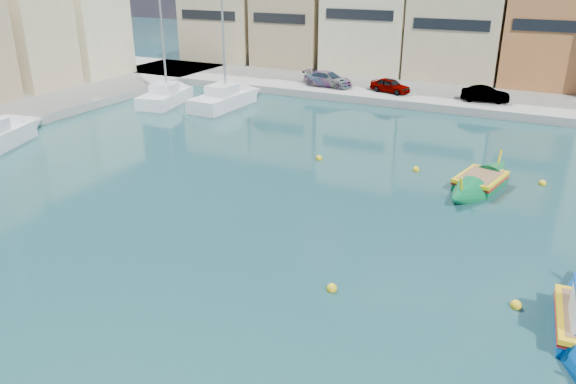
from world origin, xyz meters
The scene contains 8 objects.
ground centered at (0.00, 0.00, 0.00)m, with size 160.00×160.00×0.00m, color #14343E.
north_quay centered at (0.00, 32.00, 0.30)m, with size 80.00×8.00×0.60m, color gray.
parked_cars centered at (-9.66, 30.50, 1.19)m, with size 16.82×2.25×1.24m.
luzzu_green centered at (0.80, 13.88, 0.24)m, with size 3.21×7.28×2.23m.
yacht_north centered at (-19.60, 24.11, 0.46)m, with size 2.64×8.72×11.58m.
yacht_midnorth centered at (-24.57, 22.72, 0.43)m, with size 3.80×8.04×10.98m.
yacht_mid centered at (-26.86, 8.82, 0.46)m, with size 5.34×9.64×11.78m.
mooring_buoys centered at (1.56, 6.83, 0.08)m, with size 20.76×19.19×0.36m.
Camera 1 is at (3.92, -13.41, 10.28)m, focal length 35.00 mm.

